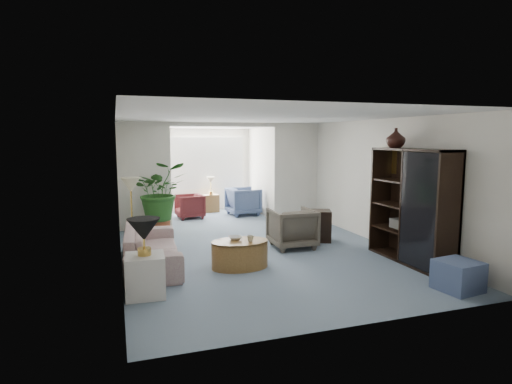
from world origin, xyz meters
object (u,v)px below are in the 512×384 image
object	(u,v)px
framed_picture	(389,160)
coffee_cup	(250,239)
wingback_chair	(292,228)
sunroom_chair_blue	(243,201)
coffee_table	(240,254)
floor_lamp	(131,185)
sunroom_chair_maroon	(190,206)
coffee_bowl	(235,238)
ottoman	(458,276)
entertainment_cabinet	(411,206)
side_table_dark	(317,226)
sunroom_table	(211,203)
cabinet_urn	(396,138)
plant_pot	(161,227)
end_table	(145,275)
table_lamp	(144,230)
sofa	(152,247)

from	to	relation	value
framed_picture	coffee_cup	size ratio (longest dim) A/B	4.62
wingback_chair	sunroom_chair_blue	size ratio (longest dim) A/B	1.01
coffee_table	wingback_chair	world-z (taller)	wingback_chair
floor_lamp	wingback_chair	xyz separation A→B (m)	(2.96, -0.78, -0.87)
sunroom_chair_maroon	coffee_bowl	bearing A→B (deg)	-4.91
coffee_table	coffee_bowl	distance (m)	0.28
framed_picture	ottoman	xyz separation A→B (m)	(-0.50, -2.37, -1.49)
wingback_chair	entertainment_cabinet	world-z (taller)	entertainment_cabinet
coffee_bowl	sunroom_chair_maroon	bearing A→B (deg)	90.08
side_table_dark	ottoman	size ratio (longest dim) A/B	1.22
wingback_chair	sunroom_table	size ratio (longest dim) A/B	1.67
coffee_cup	sunroom_chair_maroon	distance (m)	4.69
side_table_dark	sunroom_chair_maroon	size ratio (longest dim) A/B	0.92
cabinet_urn	sunroom_chair_blue	size ratio (longest dim) A/B	0.42
wingback_chair	cabinet_urn	xyz separation A→B (m)	(1.54, -1.03, 1.74)
coffee_table	framed_picture	bearing A→B (deg)	7.05
coffee_table	cabinet_urn	size ratio (longest dim) A/B	2.71
side_table_dark	sunroom_chair_maroon	bearing A→B (deg)	121.91
wingback_chair	entertainment_cabinet	xyz separation A→B (m)	(1.54, -1.53, 0.59)
wingback_chair	entertainment_cabinet	size ratio (longest dim) A/B	0.43
framed_picture	ottoman	size ratio (longest dim) A/B	0.95
entertainment_cabinet	coffee_bowl	bearing A→B (deg)	166.37
plant_pot	sunroom_table	world-z (taller)	sunroom_table
floor_lamp	ottoman	world-z (taller)	floor_lamp
plant_pot	coffee_cup	bearing A→B (deg)	-69.39
framed_picture	end_table	distance (m)	5.02
wingback_chair	table_lamp	bearing A→B (deg)	32.30
framed_picture	plant_pot	distance (m)	5.03
table_lamp	coffee_table	xyz separation A→B (m)	(1.57, 0.80, -0.69)
table_lamp	sunroom_chair_blue	xyz separation A→B (m)	(3.01, 5.38, -0.54)
coffee_cup	cabinet_urn	xyz separation A→B (m)	(2.72, -0.01, 1.63)
coffee_table	wingback_chair	size ratio (longest dim) A/B	1.13
ottoman	plant_pot	xyz separation A→B (m)	(-3.58, 4.87, -0.05)
plant_pot	sunroom_table	bearing A→B (deg)	55.64
coffee_table	sunroom_table	world-z (taller)	sunroom_table
side_table_dark	plant_pot	distance (m)	3.44
ottoman	sunroom_table	world-z (taller)	sunroom_table
end_table	entertainment_cabinet	bearing A→B (deg)	2.46
end_table	wingback_chair	xyz separation A→B (m)	(2.90, 1.72, 0.10)
sunroom_table	table_lamp	bearing A→B (deg)	-110.25
sofa	coffee_table	xyz separation A→B (m)	(1.37, -0.55, -0.09)
sunroom_table	framed_picture	bearing A→B (deg)	-64.02
coffee_cup	coffee_table	bearing A→B (deg)	146.31
coffee_bowl	sunroom_chair_maroon	distance (m)	4.48
floor_lamp	entertainment_cabinet	xyz separation A→B (m)	(4.51, -2.31, -0.27)
sunroom_chair_blue	sunroom_table	xyz separation A→B (m)	(-0.75, 0.75, -0.13)
ottoman	sunroom_table	distance (m)	7.56
sunroom_table	cabinet_urn	bearing A→B (deg)	-68.16
wingback_chair	sunroom_table	world-z (taller)	wingback_chair
entertainment_cabinet	plant_pot	bearing A→B (deg)	137.73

